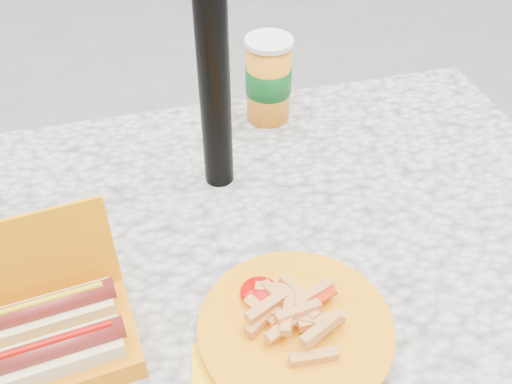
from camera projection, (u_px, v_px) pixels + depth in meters
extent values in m
cube|color=beige|center=(242.00, 253.00, 0.91)|extent=(1.20, 0.80, 0.05)
cylinder|color=black|center=(404.00, 228.00, 1.47)|extent=(0.07, 0.07, 0.70)
cube|color=orange|center=(53.00, 351.00, 0.73)|extent=(0.23, 0.16, 0.04)
cube|color=orange|center=(29.00, 261.00, 0.73)|extent=(0.22, 0.05, 0.14)
cube|color=beige|center=(52.00, 362.00, 0.69)|extent=(0.18, 0.07, 0.04)
cylinder|color=maroon|center=(46.00, 350.00, 0.67)|extent=(0.19, 0.05, 0.03)
cylinder|color=#AC0500|center=(43.00, 344.00, 0.67)|extent=(0.16, 0.03, 0.01)
cube|color=beige|center=(46.00, 321.00, 0.74)|extent=(0.18, 0.07, 0.04)
cylinder|color=maroon|center=(41.00, 309.00, 0.72)|extent=(0.19, 0.05, 0.03)
cylinder|color=gold|center=(38.00, 302.00, 0.71)|extent=(0.16, 0.03, 0.01)
cylinder|color=orange|center=(296.00, 328.00, 0.76)|extent=(0.25, 0.25, 0.01)
cylinder|color=orange|center=(296.00, 326.00, 0.76)|extent=(0.26, 0.26, 0.01)
cube|color=#E4934B|center=(290.00, 311.00, 0.76)|extent=(0.06, 0.03, 0.01)
cube|color=#E4934B|center=(264.00, 318.00, 0.75)|extent=(0.06, 0.05, 0.01)
cube|color=#E4934B|center=(289.00, 313.00, 0.75)|extent=(0.04, 0.06, 0.02)
cube|color=#E4934B|center=(297.00, 293.00, 0.78)|extent=(0.04, 0.06, 0.02)
cube|color=#E4934B|center=(298.00, 312.00, 0.74)|extent=(0.06, 0.02, 0.02)
cube|color=#E4934B|center=(293.00, 317.00, 0.75)|extent=(0.06, 0.04, 0.01)
cube|color=#E4934B|center=(299.00, 304.00, 0.76)|extent=(0.04, 0.06, 0.01)
cube|color=#E4934B|center=(314.00, 294.00, 0.78)|extent=(0.06, 0.04, 0.02)
cube|color=#E4934B|center=(321.00, 329.00, 0.72)|extent=(0.06, 0.04, 0.02)
cube|color=#E4934B|center=(277.00, 299.00, 0.78)|extent=(0.04, 0.06, 0.02)
cube|color=#E4934B|center=(296.00, 307.00, 0.76)|extent=(0.05, 0.06, 0.02)
cube|color=#E4934B|center=(321.00, 321.00, 0.75)|extent=(0.06, 0.02, 0.01)
cube|color=#E4934B|center=(278.00, 290.00, 0.79)|extent=(0.06, 0.04, 0.01)
cube|color=#E4934B|center=(264.00, 313.00, 0.76)|extent=(0.05, 0.06, 0.02)
cube|color=#E4934B|center=(314.00, 357.00, 0.71)|extent=(0.06, 0.02, 0.01)
cube|color=#E4934B|center=(285.00, 326.00, 0.74)|extent=(0.06, 0.04, 0.02)
cube|color=#E4934B|center=(305.00, 321.00, 0.74)|extent=(0.06, 0.04, 0.02)
cube|color=#E4934B|center=(266.00, 306.00, 0.75)|extent=(0.06, 0.04, 0.02)
ellipsoid|color=#AC0500|center=(260.00, 292.00, 0.79)|extent=(0.05, 0.05, 0.02)
cube|color=#B71F00|center=(304.00, 310.00, 0.76)|extent=(0.11, 0.05, 0.00)
cylinder|color=orange|center=(268.00, 82.00, 1.09)|extent=(0.08, 0.08, 0.16)
cylinder|color=#094F16|center=(268.00, 80.00, 1.09)|extent=(0.09, 0.09, 0.05)
cylinder|color=white|center=(269.00, 42.00, 1.04)|extent=(0.09, 0.09, 0.01)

